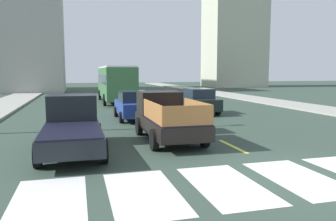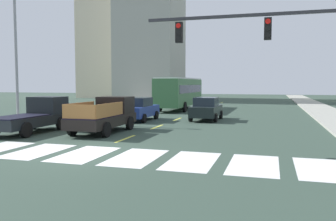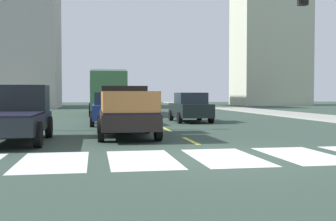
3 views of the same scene
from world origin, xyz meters
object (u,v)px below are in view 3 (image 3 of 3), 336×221
(pickup_stakebed, at_px, (126,112))
(sedan_near_left, at_px, (109,109))
(city_bus, at_px, (107,90))
(sedan_near_right, at_px, (190,107))
(pickup_dark, at_px, (16,114))

(pickup_stakebed, bearing_deg, sedan_near_left, 93.80)
(pickup_stakebed, bearing_deg, city_bus, 90.74)
(pickup_stakebed, xyz_separation_m, sedan_near_left, (-0.41, 6.17, -0.08))
(sedan_near_left, bearing_deg, sedan_near_right, 21.48)
(sedan_near_left, relative_size, sedan_near_right, 1.00)
(sedan_near_left, distance_m, sedan_near_right, 5.07)
(pickup_stakebed, relative_size, sedan_near_right, 1.18)
(sedan_near_right, bearing_deg, sedan_near_left, -158.45)
(pickup_stakebed, distance_m, sedan_near_right, 9.01)
(pickup_dark, relative_size, sedan_near_right, 1.18)
(sedan_near_left, bearing_deg, pickup_stakebed, -84.55)
(sedan_near_right, bearing_deg, pickup_stakebed, -117.20)
(city_bus, height_order, sedan_near_left, city_bus)
(city_bus, distance_m, sedan_near_left, 11.54)
(pickup_dark, bearing_deg, sedan_near_left, 65.89)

